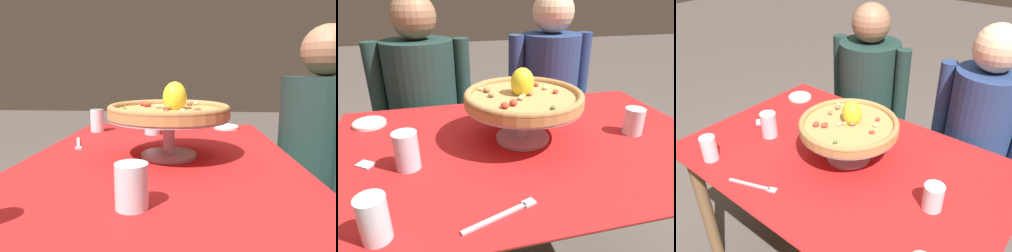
# 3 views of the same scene
# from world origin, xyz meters

# --- Properties ---
(dining_table) EXTENTS (1.34, 0.88, 0.72)m
(dining_table) POSITION_xyz_m (0.00, 0.00, 0.62)
(dining_table) COLOR olive
(dining_table) RESTS_ON ground
(pizza_stand) EXTENTS (0.39, 0.39, 0.14)m
(pizza_stand) POSITION_xyz_m (0.01, 0.03, 0.82)
(pizza_stand) COLOR #B7B7C1
(pizza_stand) RESTS_ON dining_table
(pizza) EXTENTS (0.40, 0.40, 0.12)m
(pizza) POSITION_xyz_m (0.01, 0.03, 0.88)
(pizza) COLOR tan
(pizza) RESTS_ON pizza_stand
(water_glass_front_left) EXTENTS (0.06, 0.06, 0.11)m
(water_glass_front_left) POSITION_xyz_m (-0.43, -0.34, 0.77)
(water_glass_front_left) COLOR white
(water_glass_front_left) RESTS_ON dining_table
(water_glass_side_left) EXTENTS (0.07, 0.07, 0.12)m
(water_glass_side_left) POSITION_xyz_m (-0.38, -0.07, 0.77)
(water_glass_side_left) COLOR silver
(water_glass_side_left) RESTS_ON dining_table
(water_glass_side_right) EXTENTS (0.07, 0.07, 0.10)m
(water_glass_side_right) POSITION_xyz_m (0.41, -0.02, 0.76)
(water_glass_side_right) COLOR silver
(water_glass_side_right) RESTS_ON dining_table
(side_plate) EXTENTS (0.13, 0.13, 0.02)m
(side_plate) POSITION_xyz_m (-0.54, 0.28, 0.73)
(side_plate) COLOR white
(side_plate) RESTS_ON dining_table
(dinner_fork) EXTENTS (0.20, 0.09, 0.01)m
(dinner_fork) POSITION_xyz_m (-0.15, -0.34, 0.73)
(dinner_fork) COLOR #B7B7C1
(dinner_fork) RESTS_ON dining_table
(sugar_packet) EXTENTS (0.06, 0.06, 0.00)m
(sugar_packet) POSITION_xyz_m (-0.51, -0.03, 0.72)
(sugar_packet) COLOR silver
(sugar_packet) RESTS_ON dining_table
(diner_left) EXTENTS (0.51, 0.36, 1.20)m
(diner_left) POSITION_xyz_m (-0.34, 0.67, 0.59)
(diner_left) COLOR maroon
(diner_left) RESTS_ON ground
(diner_right) EXTENTS (0.47, 0.33, 1.21)m
(diner_right) POSITION_xyz_m (0.34, 0.63, 0.58)
(diner_right) COLOR gray
(diner_right) RESTS_ON ground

